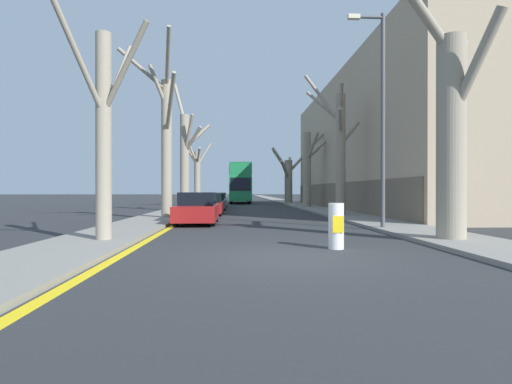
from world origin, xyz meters
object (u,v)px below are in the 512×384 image
Objects in this scene: street_tree_right_3 at (288,177)px; parked_car_3 at (217,200)px; double_decker_bus at (240,181)px; parked_car_1 at (208,204)px; lamp_post at (380,109)px; street_tree_left_2 at (185,157)px; street_tree_left_1 at (166,138)px; parked_car_0 at (197,209)px; traffic_bollard at (336,226)px; parked_car_2 at (213,202)px; street_tree_right_2 at (308,165)px; street_tree_right_1 at (339,147)px; street_tree_left_0 at (104,127)px; street_tree_left_3 at (197,174)px.

street_tree_right_3 reaches higher than parked_car_3.
double_decker_bus reaches higher than parked_car_1.
street_tree_right_3 is at bearing 50.03° from parked_car_3.
street_tree_left_2 is at bearing 122.12° from lamp_post.
street_tree_left_1 is 1.98× the size of parked_car_1.
traffic_bollard is (4.24, -7.86, -0.08)m from parked_car_0.
street_tree_left_2 is 2.31× the size of parked_car_2.
street_tree_right_2 is at bearing 26.61° from street_tree_left_2.
street_tree_right_3 is (0.05, 22.79, -0.93)m from street_tree_right_1.
street_tree_left_2 is at bearing -104.60° from parked_car_3.
street_tree_right_3 is 30.82m from lamp_post.
street_tree_left_0 is 25.18m from parked_car_3.
traffic_bollard is (6.05, -10.31, -3.52)m from street_tree_left_1.
parked_car_0 is (1.94, -19.72, -2.40)m from street_tree_left_3.
parked_car_0 is (1.81, -2.45, -3.43)m from street_tree_left_1.
street_tree_left_0 is 1.55× the size of parked_car_3.
parked_car_0 reaches higher than parked_car_1.
street_tree_left_1 is at bearing -166.34° from street_tree_right_1.
lamp_post is (9.00, 3.31, 1.26)m from street_tree_left_0.
double_decker_bus reaches higher than parked_car_2.
street_tree_right_1 is 9.55m from parked_car_0.
street_tree_left_3 is 13.47m from parked_car_1.
street_tree_left_1 reaches higher than street_tree_left_0.
lamp_post is at bearing -57.88° from street_tree_left_2.
traffic_bollard is (6.15, -18.91, -3.32)m from street_tree_left_2.
street_tree_left_3 is (-0.02, 8.67, -0.84)m from street_tree_left_2.
street_tree_left_3 is 19.96m from parked_car_0.
street_tree_right_3 is at bearing 89.88° from street_tree_right_1.
street_tree_left_2 reaches higher than parked_car_2.
double_decker_bus is at bearing 85.66° from parked_car_0.
parked_car_1 is (0.00, 6.61, -0.03)m from parked_car_0.
double_decker_bus is (-5.45, 1.58, -0.51)m from street_tree_right_3.
double_decker_bus is 32.79m from lamp_post.
street_tree_left_3 is at bearing 90.41° from street_tree_left_1.
street_tree_right_3 is at bearing 69.90° from parked_car_1.
street_tree_right_3 is at bearing 69.32° from street_tree_left_1.
traffic_bollard is at bearing -121.55° from lamp_post.
parked_car_3 is at bearing 90.00° from parked_car_2.
street_tree_right_1 is at bearing 49.82° from street_tree_left_0.
street_tree_left_2 is 16.90m from lamp_post.
lamp_post is (7.06, -15.90, 3.88)m from parked_car_2.
street_tree_left_0 is at bearing -90.08° from street_tree_left_2.
parked_car_0 is (1.94, 6.57, -2.57)m from street_tree_left_0.
parked_car_0 reaches higher than parked_car_3.
street_tree_right_1 reaches higher than parked_car_1.
parked_car_0 is (-7.65, -27.53, -2.39)m from street_tree_right_3.
street_tree_left_1 is at bearing -89.59° from street_tree_left_3.
traffic_bollard is at bearing -80.83° from parked_car_3.
parked_car_2 is at bearing -90.00° from parked_car_3.
street_tree_right_1 is 8.52m from parked_car_1.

